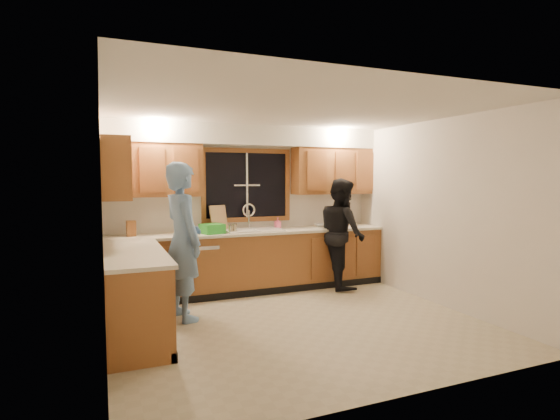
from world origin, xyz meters
The scene contains 26 objects.
floor centered at (0.00, 0.00, 0.00)m, with size 4.20×4.20×0.00m, color #B4A88A.
ceiling centered at (0.00, 0.00, 2.50)m, with size 4.20×4.20×0.00m, color silver.
wall_back centered at (0.00, 1.90, 1.25)m, with size 4.20×4.20×0.00m, color silver.
wall_left centered at (-2.10, 0.00, 1.25)m, with size 3.80×3.80×0.00m, color silver.
wall_right centered at (2.10, 0.00, 1.25)m, with size 3.80×3.80×0.00m, color silver.
base_cabinets_back centered at (0.00, 1.60, 0.44)m, with size 4.20×0.60×0.88m, color #975A2B.
base_cabinets_left centered at (-1.80, 0.35, 0.44)m, with size 0.60×1.90×0.88m, color #975A2B.
countertop_back centered at (0.00, 1.58, 0.90)m, with size 4.20×0.63×0.04m, color beige.
countertop_left centered at (-1.79, 0.35, 0.90)m, with size 0.63×1.90×0.04m, color beige.
upper_cabinets_left centered at (-1.43, 1.73, 1.83)m, with size 1.35×0.33×0.75m, color #975A2B.
upper_cabinets_right centered at (1.43, 1.73, 1.83)m, with size 1.35×0.33×0.75m, color #975A2B.
upper_cabinets_return centered at (-1.94, 1.12, 1.83)m, with size 0.33×0.90×0.75m, color #975A2B.
soffit centered at (0.00, 1.72, 2.35)m, with size 4.20×0.35×0.30m, color white.
window_frame centered at (0.00, 1.89, 1.60)m, with size 1.44×0.03×1.14m.
sink centered at (0.00, 1.60, 0.86)m, with size 0.86×0.52×0.57m.
dishwasher centered at (-0.85, 1.59, 0.41)m, with size 0.60×0.56×0.82m, color white.
stove centered at (-1.80, -0.22, 0.45)m, with size 0.58×0.75×0.90m, color white.
man centered at (-1.20, 0.70, 0.95)m, with size 0.69×0.46×1.91m, color #6790C4.
woman centered at (1.36, 1.29, 0.86)m, with size 0.83×0.65×1.71m, color black.
knife_block centered at (-1.74, 1.65, 1.03)m, with size 0.12×0.10×0.21m, color brown.
cutting_board centered at (-0.48, 1.77, 1.11)m, with size 0.29×0.02×0.39m, color tan.
dish_crate centered at (-0.65, 1.52, 0.99)m, with size 0.29×0.27×0.14m, color green.
soap_bottle centered at (0.44, 1.69, 1.01)m, with size 0.08×0.08×0.18m, color #FF618C.
bowl centered at (1.19, 1.68, 0.95)m, with size 0.22×0.22×0.05m, color silver.
can_left centered at (-0.39, 1.42, 0.98)m, with size 0.07×0.07×0.12m, color #B7AC8C.
can_right centered at (-0.33, 1.46, 0.99)m, with size 0.07×0.07×0.13m, color #B7AC8C.
Camera 1 is at (-2.11, -4.59, 1.72)m, focal length 28.00 mm.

